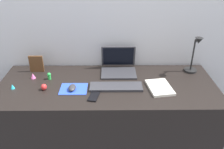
# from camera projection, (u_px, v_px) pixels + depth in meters

# --- Properties ---
(back_wall) EXTENTS (2.95, 0.05, 1.48)m
(back_wall) POSITION_uv_depth(u_px,v_px,m) (107.00, 63.00, 2.27)
(back_wall) COLOR silver
(back_wall) RESTS_ON ground_plane
(desk) EXTENTS (1.75, 0.69, 0.74)m
(desk) POSITION_uv_depth(u_px,v_px,m) (107.00, 121.00, 2.11)
(desk) COLOR black
(desk) RESTS_ON ground_plane
(laptop) EXTENTS (0.30, 0.26, 0.21)m
(laptop) POSITION_uv_depth(u_px,v_px,m) (118.00, 65.00, 2.11)
(laptop) COLOR #333338
(laptop) RESTS_ON desk
(keyboard) EXTENTS (0.41, 0.13, 0.02)m
(keyboard) POSITION_uv_depth(u_px,v_px,m) (116.00, 87.00, 1.88)
(keyboard) COLOR #333338
(keyboard) RESTS_ON desk
(mousepad) EXTENTS (0.21, 0.17, 0.00)m
(mousepad) POSITION_uv_depth(u_px,v_px,m) (74.00, 89.00, 1.87)
(mousepad) COLOR blue
(mousepad) RESTS_ON desk
(mouse) EXTENTS (0.06, 0.10, 0.03)m
(mouse) POSITION_uv_depth(u_px,v_px,m) (72.00, 88.00, 1.85)
(mouse) COLOR #333338
(mouse) RESTS_ON mousepad
(cell_phone) EXTENTS (0.09, 0.14, 0.01)m
(cell_phone) POSITION_uv_depth(u_px,v_px,m) (94.00, 96.00, 1.77)
(cell_phone) COLOR black
(cell_phone) RESTS_ON desk
(desk_lamp) EXTENTS (0.11, 0.16, 0.35)m
(desk_lamp) POSITION_uv_depth(u_px,v_px,m) (194.00, 56.00, 2.03)
(desk_lamp) COLOR black
(desk_lamp) RESTS_ON desk
(notebook_pad) EXTENTS (0.20, 0.26, 0.02)m
(notebook_pad) POSITION_uv_depth(u_px,v_px,m) (160.00, 87.00, 1.87)
(notebook_pad) COLOR silver
(notebook_pad) RESTS_ON desk
(picture_frame) EXTENTS (0.12, 0.02, 0.15)m
(picture_frame) POSITION_uv_depth(u_px,v_px,m) (36.00, 64.00, 2.09)
(picture_frame) COLOR brown
(picture_frame) RESTS_ON desk
(toy_figurine_cyan) EXTENTS (0.03, 0.03, 0.04)m
(toy_figurine_cyan) POSITION_uv_depth(u_px,v_px,m) (12.00, 86.00, 1.87)
(toy_figurine_cyan) COLOR #28B7CC
(toy_figurine_cyan) RESTS_ON desk
(toy_figurine_red) EXTENTS (0.04, 0.04, 0.05)m
(toy_figurine_red) POSITION_uv_depth(u_px,v_px,m) (44.00, 87.00, 1.85)
(toy_figurine_red) COLOR red
(toy_figurine_red) RESTS_ON desk
(toy_figurine_green) EXTENTS (0.03, 0.03, 0.06)m
(toy_figurine_green) POSITION_uv_depth(u_px,v_px,m) (49.00, 76.00, 1.99)
(toy_figurine_green) COLOR green
(toy_figurine_green) RESTS_ON desk
(toy_figurine_pink) EXTENTS (0.04, 0.04, 0.04)m
(toy_figurine_pink) POSITION_uv_depth(u_px,v_px,m) (33.00, 76.00, 2.01)
(toy_figurine_pink) COLOR pink
(toy_figurine_pink) RESTS_ON desk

